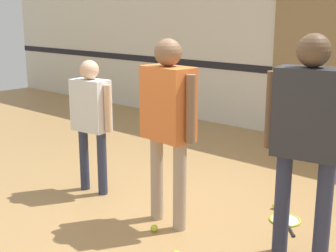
% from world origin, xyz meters
% --- Properties ---
extents(ground_plane, '(16.00, 16.00, 0.00)m').
position_xyz_m(ground_plane, '(0.00, 0.00, 0.00)').
color(ground_plane, '#A87F4C').
extents(wall_back, '(16.00, 0.07, 3.20)m').
position_xyz_m(wall_back, '(0.00, 3.58, 1.60)').
color(wall_back, silver).
rests_on(wall_back, ground_plane).
extents(person_instructor, '(0.65, 0.31, 1.71)m').
position_xyz_m(person_instructor, '(0.12, -0.08, 1.06)').
color(person_instructor, tan).
rests_on(person_instructor, ground_plane).
extents(person_student_left, '(0.55, 0.27, 1.45)m').
position_xyz_m(person_student_left, '(-1.03, -0.02, 0.89)').
color(person_student_left, '#2D334C').
rests_on(person_student_left, ground_plane).
extents(person_student_right, '(0.67, 0.36, 1.78)m').
position_xyz_m(person_student_right, '(1.33, 0.15, 1.10)').
color(person_student_right, '#2D334C').
rests_on(person_student_right, ground_plane).
extents(racket_spare_on_floor, '(0.44, 0.47, 0.03)m').
position_xyz_m(racket_spare_on_floor, '(0.93, 0.68, 0.01)').
color(racket_spare_on_floor, '#C6D838').
rests_on(racket_spare_on_floor, ground_plane).
extents(tennis_ball_near_instructor, '(0.07, 0.07, 0.07)m').
position_xyz_m(tennis_ball_near_instructor, '(0.14, -0.29, 0.03)').
color(tennis_ball_near_instructor, '#CCE038').
rests_on(tennis_ball_near_instructor, ground_plane).
extents(tennis_ball_by_spare_racket, '(0.07, 0.07, 0.07)m').
position_xyz_m(tennis_ball_by_spare_racket, '(0.71, 0.88, 0.03)').
color(tennis_ball_by_spare_racket, '#CCE038').
rests_on(tennis_ball_by_spare_racket, ground_plane).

